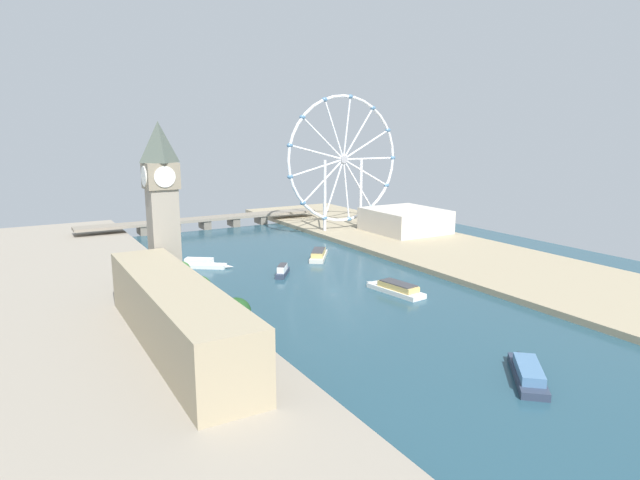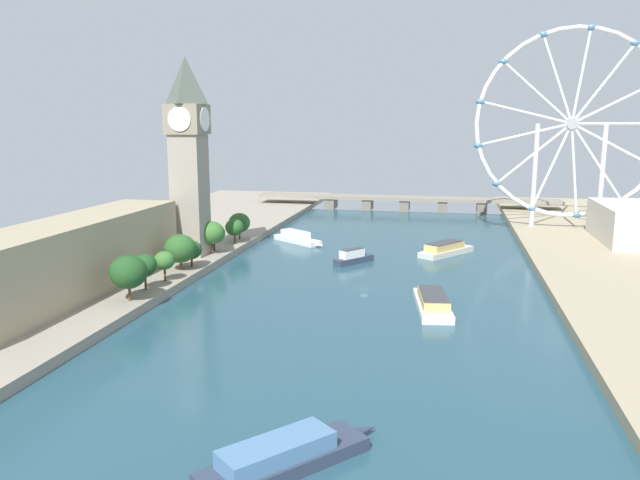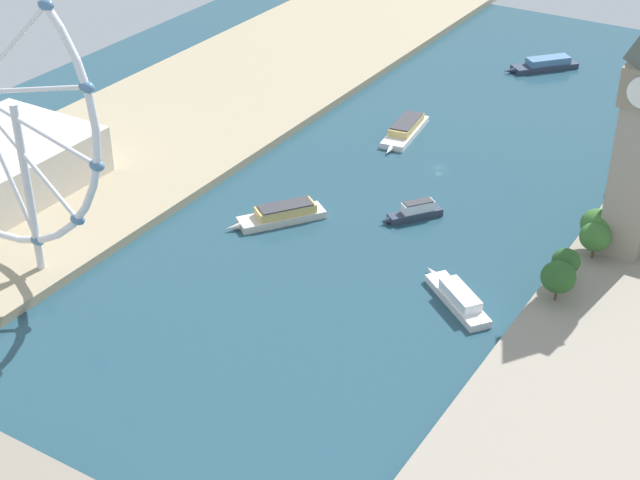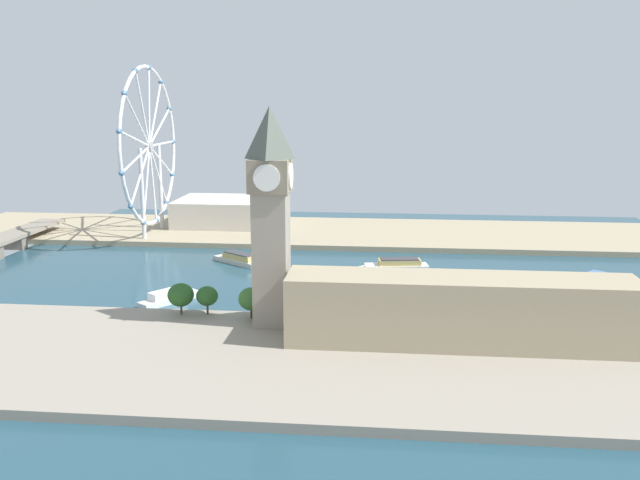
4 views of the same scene
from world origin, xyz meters
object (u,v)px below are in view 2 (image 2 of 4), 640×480
Objects in this scene: clock_tower at (189,154)px; river_bridge at (405,200)px; tour_boat_1 at (354,257)px; tour_boat_4 at (297,238)px; ferris_wheel at (572,125)px; parliament_block at (63,260)px; tour_boat_2 at (284,456)px; tour_boat_0 at (433,302)px; tour_boat_3 at (446,249)px.

river_bridge is (74.47, 169.84, -37.39)m from clock_tower.
tour_boat_4 is at bearing 77.69° from tour_boat_1.
ferris_wheel is at bearing 32.03° from clock_tower.
tour_boat_1 is (79.04, 76.69, -12.13)m from parliament_block.
tour_boat_2 is 1.03× the size of tour_boat_4.
ferris_wheel is 120.84m from river_bridge.
parliament_block is 5.89× the size of tour_boat_1.
ferris_wheel is 3.44× the size of tour_boat_4.
tour_boat_1 reaches higher than tour_boat_0.
tour_boat_2 is 0.98× the size of tour_boat_3.
ferris_wheel reaches higher than tour_boat_1.
parliament_block reaches higher than tour_boat_1.
ferris_wheel is 0.52× the size of river_bridge.
clock_tower is at bearing 136.15° from tour_boat_1.
tour_boat_0 is at bearing -83.74° from river_bridge.
tour_boat_4 reaches higher than tour_boat_2.
tour_boat_4 reaches higher than tour_boat_0.
tour_boat_1 is (65.28, 10.86, -41.33)m from clock_tower.
river_bridge is at bearing 47.34° from tour_boat_3.
tour_boat_1 is (-95.55, -89.75, -52.45)m from ferris_wheel.
tour_boat_2 is at bearing -39.79° from tour_boat_4.
tour_boat_2 is 195.26m from tour_boat_4.
parliament_block reaches higher than tour_boat_4.
tour_boat_1 is 43.87m from tour_boat_3.
parliament_block is 1.16× the size of ferris_wheel.
tour_boat_2 is (-21.43, -95.11, -0.01)m from tour_boat_0.
river_bridge is 159.29m from tour_boat_1.
tour_boat_0 is 1.89× the size of tour_boat_1.
tour_boat_3 is at bearing 41.15° from parliament_block.
parliament_block is at bearing 167.03° from tour_boat_3.
river_bridge is at bearing 33.39° from tour_boat_1.
clock_tower reaches higher than tour_boat_3.
tour_boat_3 reaches higher than tour_boat_0.
tour_boat_3 is at bearing 19.06° from clock_tower.
tour_boat_1 is at bearing 159.52° from tour_boat_3.
tour_boat_0 is 1.21× the size of tour_boat_3.
tour_boat_1 is 50.22m from tour_boat_4.
tour_boat_3 is (36.52, 24.31, -0.04)m from tour_boat_1.
river_bridge is 5.20× the size of tour_boat_0.
tour_boat_0 is (111.95, 19.56, -12.30)m from parliament_block.
tour_boat_2 is at bearing 159.38° from tour_boat_0.
ferris_wheel reaches higher than tour_boat_3.
tour_boat_2 is at bearing -138.99° from tour_boat_1.
river_bridge is 6.66× the size of tour_boat_4.
river_bridge is at bearing -1.66° from tour_boat_0.
tour_boat_2 is at bearing -152.20° from tour_boat_3.
clock_tower is at bearing 144.93° from tour_boat_3.
clock_tower is at bearing -86.49° from tour_boat_4.
tour_boat_1 is at bearing -93.31° from river_bridge.
ferris_wheel is at bearing 22.28° from tour_boat_2.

